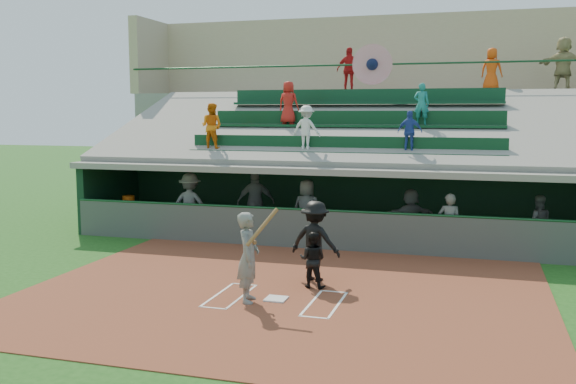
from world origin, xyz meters
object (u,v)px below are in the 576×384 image
(batter_at_plate, at_px, (248,257))
(white_table, at_px, (129,218))
(home_plate, at_px, (276,299))
(catcher, at_px, (313,260))
(water_cooler, at_px, (129,202))

(batter_at_plate, distance_m, white_table, 9.08)
(home_plate, bearing_deg, catcher, 66.32)
(home_plate, xyz_separation_m, water_cooler, (-6.96, 6.11, 0.91))
(batter_at_plate, relative_size, white_table, 2.39)
(catcher, height_order, white_table, catcher)
(water_cooler, bearing_deg, batter_at_plate, -44.65)
(home_plate, xyz_separation_m, white_table, (-6.96, 6.08, 0.36))
(home_plate, distance_m, batter_at_plate, 1.07)
(home_plate, height_order, catcher, catcher)
(home_plate, distance_m, catcher, 1.36)
(batter_at_plate, xyz_separation_m, white_table, (-6.46, 6.35, -0.55))
(home_plate, relative_size, white_table, 0.53)
(batter_at_plate, bearing_deg, catcher, 54.63)
(batter_at_plate, height_order, white_table, batter_at_plate)
(catcher, bearing_deg, white_table, -29.89)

